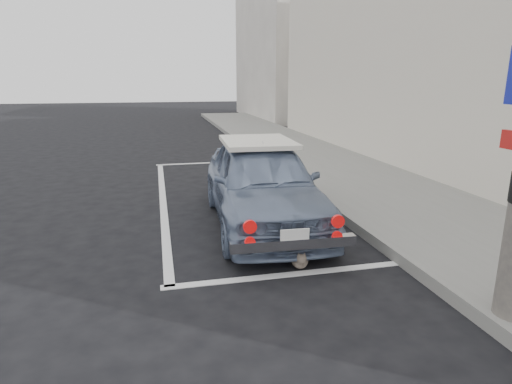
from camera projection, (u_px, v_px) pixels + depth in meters
ground at (243, 261)px, 5.27m from camera, size 80.00×80.00×0.00m
sidewalk at (392, 197)px, 7.83m from camera, size 2.80×40.00×0.15m
shop_building at (484, 19)px, 9.53m from camera, size 3.50×18.00×7.00m
building_far at (282, 47)px, 24.48m from camera, size 3.50×10.00×8.00m
pline_rear at (294, 274)px, 4.91m from camera, size 3.00×0.12×0.01m
pline_front at (213, 163)px, 11.50m from camera, size 3.00×0.12×0.01m
pline_side at (163, 200)px, 7.90m from camera, size 0.12×7.00×0.01m
retro_coupe at (262, 182)px, 6.50m from camera, size 1.70×3.86×1.29m
cat at (300, 259)px, 5.06m from camera, size 0.25×0.45×0.25m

